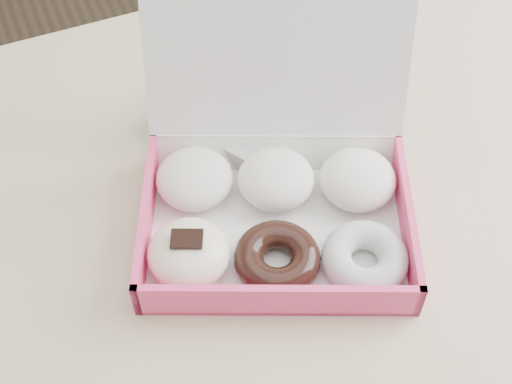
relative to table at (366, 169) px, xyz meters
name	(u,v)px	position (x,y,z in m)	size (l,w,h in m)	color
ground	(330,362)	(0.00, 0.00, -0.67)	(4.00, 4.00, 0.00)	black
table	(366,169)	(0.00, 0.00, 0.00)	(1.20, 0.80, 0.75)	tan
donut_box	(274,200)	(-0.19, -0.08, 0.12)	(0.43, 0.42, 0.24)	white
newspapers	(248,98)	(-0.14, 0.12, 0.10)	(0.23, 0.18, 0.04)	silver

